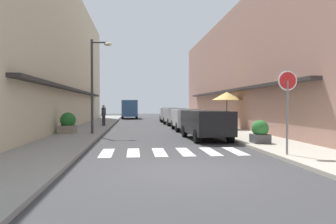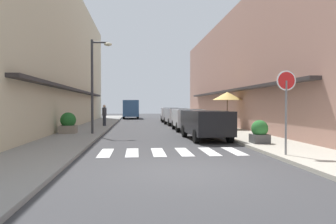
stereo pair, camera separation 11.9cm
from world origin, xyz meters
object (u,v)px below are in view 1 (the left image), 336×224
(parked_car_mid, at_px, (187,117))
(parked_car_distant, at_px, (169,113))
(round_street_sign, at_px, (287,90))
(parked_car_far, at_px, (176,115))
(street_lamp, at_px, (95,76))
(parked_car_near, at_px, (206,121))
(planter_corner, at_px, (260,132))
(delivery_van, at_px, (130,108))
(cafe_umbrella, at_px, (227,96))
(planter_midblock, at_px, (68,123))
(pedestrian_walking_near, at_px, (104,115))

(parked_car_mid, relative_size, parked_car_distant, 1.00)
(round_street_sign, bearing_deg, parked_car_mid, 96.83)
(round_street_sign, bearing_deg, parked_car_distant, 93.44)
(parked_car_far, relative_size, street_lamp, 0.75)
(parked_car_near, relative_size, parked_car_mid, 1.10)
(parked_car_near, bearing_deg, planter_corner, -55.37)
(delivery_van, xyz_separation_m, planter_corner, (5.97, -28.79, -0.81))
(parked_car_far, distance_m, parked_car_distant, 5.63)
(round_street_sign, height_order, planter_corner, round_street_sign)
(parked_car_distant, height_order, planter_corner, parked_car_distant)
(parked_car_far, distance_m, round_street_sign, 17.76)
(parked_car_distant, bearing_deg, planter_corner, -84.91)
(parked_car_mid, xyz_separation_m, cafe_umbrella, (2.77, -0.03, 1.43))
(parked_car_mid, xyz_separation_m, planter_midblock, (-7.35, -2.68, -0.23))
(street_lamp, xyz_separation_m, cafe_umbrella, (8.52, 3.02, -1.03))
(cafe_umbrella, height_order, planter_corner, cafe_umbrella)
(parked_car_far, height_order, pedestrian_walking_near, pedestrian_walking_near)
(parked_car_far, xyz_separation_m, planter_midblock, (-7.35, -8.67, -0.23))
(parked_car_near, bearing_deg, planter_midblock, 156.72)
(parked_car_mid, distance_m, parked_car_far, 5.98)
(street_lamp, bearing_deg, parked_car_far, 57.53)
(parked_car_distant, relative_size, delivery_van, 0.74)
(parked_car_distant, relative_size, street_lamp, 0.75)
(cafe_umbrella, xyz_separation_m, planter_corner, (-0.98, -8.40, -1.75))
(parked_car_near, xyz_separation_m, parked_car_distant, (0.00, 17.46, -0.00))
(parked_car_near, distance_m, cafe_umbrella, 6.60)
(parked_car_distant, bearing_deg, planter_midblock, -117.21)
(delivery_van, bearing_deg, round_street_sign, -80.12)
(parked_car_mid, bearing_deg, cafe_umbrella, -0.65)
(parked_car_near, relative_size, delivery_van, 0.81)
(parked_car_near, bearing_deg, parked_car_distant, 90.00)
(parked_car_mid, xyz_separation_m, parked_car_distant, (0.00, 11.61, -0.00))
(parked_car_far, height_order, delivery_van, delivery_van)
(delivery_van, xyz_separation_m, pedestrian_walking_near, (-1.76, -16.47, -0.43))
(parked_car_near, xyz_separation_m, round_street_sign, (1.40, -5.83, 1.29))
(round_street_sign, distance_m, street_lamp, 11.26)
(street_lamp, bearing_deg, parked_car_distant, 68.60)
(planter_midblock, bearing_deg, delivery_van, 82.17)
(pedestrian_walking_near, bearing_deg, parked_car_far, -111.21)
(parked_car_near, xyz_separation_m, parked_car_far, (0.00, 11.83, -0.00))
(parked_car_distant, distance_m, cafe_umbrella, 12.05)
(parked_car_near, xyz_separation_m, delivery_van, (-4.18, 26.21, 0.48))
(parked_car_distant, height_order, street_lamp, street_lamp)
(street_lamp, bearing_deg, parked_car_near, -25.96)
(street_lamp, xyz_separation_m, planter_corner, (7.53, -5.38, -2.78))
(cafe_umbrella, bearing_deg, delivery_van, 108.82)
(parked_car_mid, xyz_separation_m, street_lamp, (-5.75, -3.05, 2.45))
(parked_car_mid, bearing_deg, planter_midblock, -159.94)
(round_street_sign, distance_m, planter_corner, 3.64)
(parked_car_distant, xyz_separation_m, planter_corner, (1.79, -20.05, -0.33))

